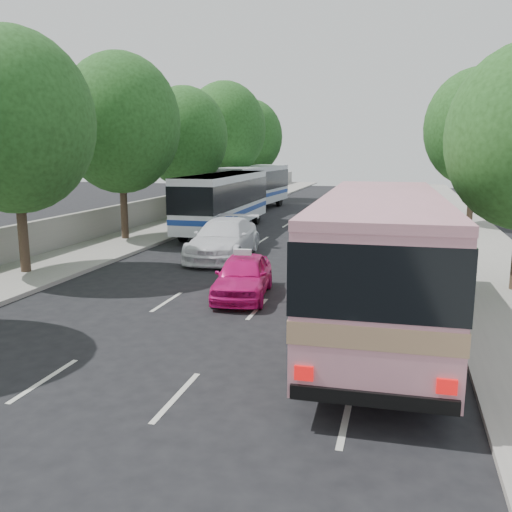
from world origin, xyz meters
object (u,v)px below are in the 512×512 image
(pink_bus, at_px, (380,248))
(tour_coach_rear, at_px, (253,184))
(pink_taxi, at_px, (243,276))
(tour_coach_front, at_px, (224,197))
(white_pickup, at_px, (224,239))

(pink_bus, xyz_separation_m, tour_coach_rear, (-10.62, 26.66, -0.17))
(pink_bus, relative_size, pink_taxi, 2.80)
(pink_bus, height_order, tour_coach_front, pink_bus)
(tour_coach_front, relative_size, tour_coach_rear, 0.96)
(white_pickup, relative_size, tour_coach_rear, 0.50)
(pink_taxi, xyz_separation_m, white_pickup, (-2.61, 5.93, 0.15))
(pink_taxi, bearing_deg, pink_bus, -35.76)
(pink_bus, xyz_separation_m, white_pickup, (-6.90, 8.25, -1.37))
(pink_bus, height_order, tour_coach_rear, pink_bus)
(white_pickup, height_order, tour_coach_rear, tour_coach_rear)
(tour_coach_front, bearing_deg, pink_taxi, -70.21)
(pink_taxi, bearing_deg, tour_coach_front, 103.30)
(pink_bus, bearing_deg, pink_taxi, 149.97)
(pink_bus, height_order, white_pickup, pink_bus)
(pink_taxi, height_order, tour_coach_front, tour_coach_front)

